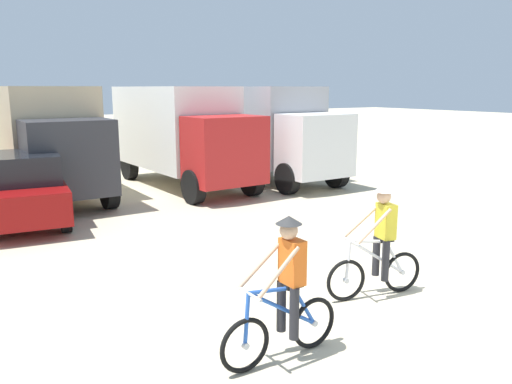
{
  "coord_description": "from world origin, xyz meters",
  "views": [
    {
      "loc": [
        -6.23,
        -5.01,
        3.3
      ],
      "look_at": [
        -0.43,
        4.09,
        1.1
      ],
      "focal_mm": 35.85,
      "sensor_mm": 36.0,
      "label": 1
    }
  ],
  "objects_px": {
    "box_truck_grey_hauler": "(266,128)",
    "cyclist_orange_shirt": "(285,294)",
    "box_truck_tan_camper": "(46,136)",
    "box_truck_white_box": "(181,131)",
    "cyclist_cowboy_hat": "(379,246)",
    "sedan_parked": "(25,189)"
  },
  "relations": [
    {
      "from": "box_truck_grey_hauler",
      "to": "cyclist_orange_shirt",
      "type": "xyz_separation_m",
      "value": [
        -6.92,
        -10.82,
        -1.03
      ]
    },
    {
      "from": "cyclist_orange_shirt",
      "to": "cyclist_cowboy_hat",
      "type": "xyz_separation_m",
      "value": [
        2.4,
        0.78,
        0.0
      ]
    },
    {
      "from": "box_truck_tan_camper",
      "to": "box_truck_white_box",
      "type": "height_order",
      "value": "same"
    },
    {
      "from": "box_truck_tan_camper",
      "to": "cyclist_cowboy_hat",
      "type": "bearing_deg",
      "value": -75.67
    },
    {
      "from": "cyclist_cowboy_hat",
      "to": "box_truck_tan_camper",
      "type": "bearing_deg",
      "value": 104.33
    },
    {
      "from": "cyclist_cowboy_hat",
      "to": "cyclist_orange_shirt",
      "type": "bearing_deg",
      "value": -162.06
    },
    {
      "from": "box_truck_white_box",
      "to": "cyclist_cowboy_hat",
      "type": "bearing_deg",
      "value": -97.27
    },
    {
      "from": "cyclist_orange_shirt",
      "to": "cyclist_cowboy_hat",
      "type": "relative_size",
      "value": 1.0
    },
    {
      "from": "sedan_parked",
      "to": "cyclist_cowboy_hat",
      "type": "xyz_separation_m",
      "value": [
        4.01,
        -7.9,
        -0.04
      ]
    },
    {
      "from": "cyclist_cowboy_hat",
      "to": "sedan_parked",
      "type": "bearing_deg",
      "value": 116.92
    },
    {
      "from": "cyclist_cowboy_hat",
      "to": "box_truck_white_box",
      "type": "bearing_deg",
      "value": 82.73
    },
    {
      "from": "cyclist_orange_shirt",
      "to": "cyclist_cowboy_hat",
      "type": "bearing_deg",
      "value": 17.94
    },
    {
      "from": "cyclist_cowboy_hat",
      "to": "box_truck_grey_hauler",
      "type": "bearing_deg",
      "value": 65.78
    },
    {
      "from": "cyclist_orange_shirt",
      "to": "cyclist_cowboy_hat",
      "type": "height_order",
      "value": "same"
    },
    {
      "from": "box_truck_grey_hauler",
      "to": "sedan_parked",
      "type": "bearing_deg",
      "value": -165.88
    },
    {
      "from": "box_truck_tan_camper",
      "to": "box_truck_white_box",
      "type": "distance_m",
      "value": 4.23
    },
    {
      "from": "box_truck_tan_camper",
      "to": "cyclist_cowboy_hat",
      "type": "relative_size",
      "value": 3.72
    },
    {
      "from": "cyclist_orange_shirt",
      "to": "cyclist_cowboy_hat",
      "type": "distance_m",
      "value": 2.52
    },
    {
      "from": "sedan_parked",
      "to": "cyclist_orange_shirt",
      "type": "relative_size",
      "value": 2.4
    },
    {
      "from": "box_truck_tan_camper",
      "to": "cyclist_cowboy_hat",
      "type": "height_order",
      "value": "box_truck_tan_camper"
    },
    {
      "from": "box_truck_white_box",
      "to": "cyclist_cowboy_hat",
      "type": "xyz_separation_m",
      "value": [
        -1.33,
        -10.43,
        -1.03
      ]
    },
    {
      "from": "box_truck_grey_hauler",
      "to": "sedan_parked",
      "type": "relative_size",
      "value": 1.55
    }
  ]
}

